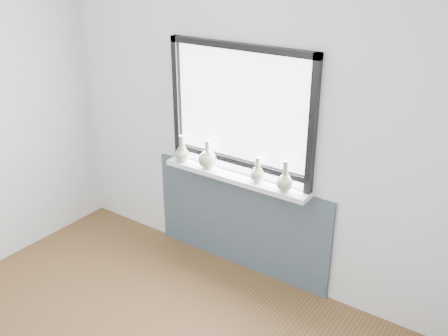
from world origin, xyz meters
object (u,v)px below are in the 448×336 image
Objects in this scene: vase_c at (258,174)px; vase_a at (182,153)px; vase_b at (208,159)px; vase_d at (285,182)px; windowsill at (235,177)px.

vase_a is at bearing -178.64° from vase_c.
vase_c is at bearing 1.15° from vase_b.
vase_c is (0.75, 0.02, -0.01)m from vase_a.
vase_b is 0.48m from vase_c.
vase_d is at bearing -0.10° from vase_a.
vase_c reaches higher than windowsill.
vase_c is at bearing 175.59° from vase_d.
vase_b is at bearing 1.74° from vase_a.
vase_a is 0.27m from vase_b.
vase_d is at bearing -4.41° from vase_c.
vase_c is (0.21, -0.00, 0.09)m from windowsill.
vase_b is at bearing 179.23° from vase_d.
windowsill is at bearing 177.45° from vase_d.
vase_d is (0.46, -0.02, 0.09)m from windowsill.
vase_a is at bearing 179.90° from vase_d.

